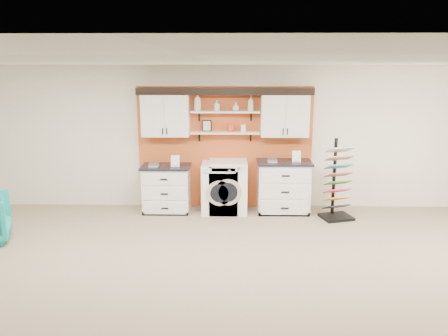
{
  "coord_description": "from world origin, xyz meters",
  "views": [
    {
      "loc": [
        0.14,
        -4.49,
        2.76
      ],
      "look_at": [
        0.01,
        2.3,
        1.18
      ],
      "focal_mm": 35.0,
      "sensor_mm": 36.0,
      "label": 1
    }
  ],
  "objects_px": {
    "dryer": "(228,186)",
    "sample_rack": "(337,193)",
    "base_cabinet_left": "(167,188)",
    "washer": "(220,187)",
    "base_cabinet_right": "(283,187)"
  },
  "relations": [
    {
      "from": "washer",
      "to": "sample_rack",
      "type": "height_order",
      "value": "sample_rack"
    },
    {
      "from": "dryer",
      "to": "washer",
      "type": "bearing_deg",
      "value": -180.0
    },
    {
      "from": "base_cabinet_left",
      "to": "washer",
      "type": "distance_m",
      "value": 1.04
    },
    {
      "from": "washer",
      "to": "dryer",
      "type": "xyz_separation_m",
      "value": [
        0.16,
        0.0,
        0.02
      ]
    },
    {
      "from": "base_cabinet_right",
      "to": "dryer",
      "type": "height_order",
      "value": "base_cabinet_right"
    },
    {
      "from": "dryer",
      "to": "sample_rack",
      "type": "relative_size",
      "value": 0.67
    },
    {
      "from": "dryer",
      "to": "sample_rack",
      "type": "bearing_deg",
      "value": -9.91
    },
    {
      "from": "base_cabinet_left",
      "to": "sample_rack",
      "type": "relative_size",
      "value": 0.63
    },
    {
      "from": "washer",
      "to": "sample_rack",
      "type": "xyz_separation_m",
      "value": [
        2.17,
        -0.35,
        0.01
      ]
    },
    {
      "from": "base_cabinet_left",
      "to": "sample_rack",
      "type": "height_order",
      "value": "sample_rack"
    },
    {
      "from": "base_cabinet_left",
      "to": "sample_rack",
      "type": "distance_m",
      "value": 3.23
    },
    {
      "from": "base_cabinet_right",
      "to": "dryer",
      "type": "xyz_separation_m",
      "value": [
        -1.06,
        -0.0,
        -0.0
      ]
    },
    {
      "from": "base_cabinet_right",
      "to": "sample_rack",
      "type": "relative_size",
      "value": 0.69
    },
    {
      "from": "washer",
      "to": "sample_rack",
      "type": "distance_m",
      "value": 2.2
    },
    {
      "from": "base_cabinet_right",
      "to": "dryer",
      "type": "relative_size",
      "value": 1.03
    }
  ]
}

